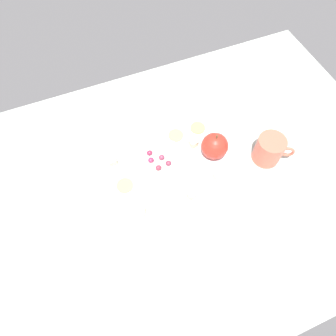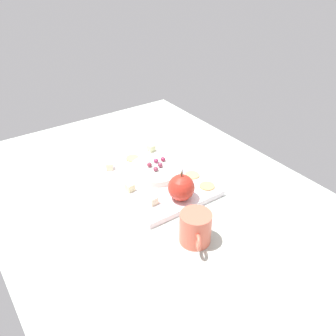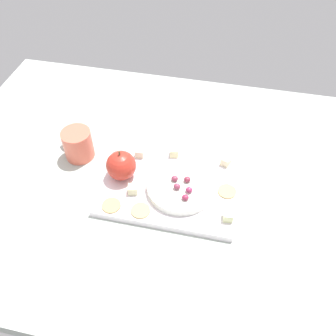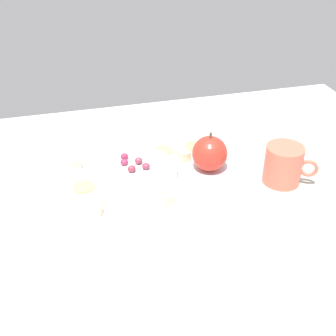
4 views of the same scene
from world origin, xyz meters
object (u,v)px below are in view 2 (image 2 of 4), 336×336
(cheese_cube_3, at_px, (153,200))
(grape_0, at_px, (156,161))
(cracker_0, at_px, (133,158))
(grape_1, at_px, (163,159))
(cracker_2, at_px, (192,175))
(grape_2, at_px, (149,165))
(serving_dish, at_px, (155,170))
(cheese_cube_4, at_px, (186,183))
(cracker_1, at_px, (207,186))
(cup, at_px, (195,228))
(apple_whole, at_px, (181,188))
(cheese_cube_2, at_px, (130,187))
(platter, at_px, (156,181))
(cheese_cube_1, at_px, (110,166))
(grape_3, at_px, (156,169))
(cheese_cube_0, at_px, (151,148))
(grape_4, at_px, (160,165))

(cheese_cube_3, distance_m, grape_0, 0.19)
(cracker_0, height_order, grape_1, grape_1)
(cracker_2, relative_size, grape_0, 2.71)
(grape_1, relative_size, grape_2, 1.00)
(serving_dish, distance_m, cheese_cube_4, 0.12)
(serving_dish, distance_m, cracker_1, 0.17)
(grape_0, height_order, cup, cup)
(apple_whole, distance_m, cheese_cube_3, 0.09)
(cheese_cube_2, relative_size, cracker_2, 0.49)
(grape_2, bearing_deg, grape_1, 95.52)
(platter, height_order, cup, cup)
(cracker_0, bearing_deg, cheese_cube_3, -17.13)
(cheese_cube_1, distance_m, cheese_cube_2, 0.14)
(cracker_1, relative_size, grape_2, 2.71)
(serving_dish, bearing_deg, cheese_cube_2, -71.17)
(cheese_cube_2, height_order, grape_3, grape_3)
(serving_dish, bearing_deg, grape_1, 114.39)
(cheese_cube_4, relative_size, grape_1, 1.33)
(cheese_cube_0, distance_m, cup, 0.44)
(cheese_cube_3, bearing_deg, grape_4, 139.25)
(serving_dish, xyz_separation_m, grape_2, (-0.01, -0.01, 0.02))
(cheese_cube_0, bearing_deg, grape_3, -27.43)
(cracker_0, xyz_separation_m, cup, (0.41, -0.06, 0.02))
(cheese_cube_1, bearing_deg, cracker_2, 47.14)
(apple_whole, distance_m, grape_3, 0.14)
(cracker_2, distance_m, grape_3, 0.12)
(serving_dish, xyz_separation_m, grape_3, (0.02, -0.01, 0.02))
(cheese_cube_1, bearing_deg, cheese_cube_0, 97.74)
(grape_4, bearing_deg, cheese_cube_0, 159.32)
(grape_4, bearing_deg, cracker_1, 25.87)
(grape_1, bearing_deg, cracker_0, -148.43)
(grape_1, height_order, cup, cup)
(cup, bearing_deg, cheese_cube_1, -175.12)
(cheese_cube_3, height_order, grape_3, grape_3)
(cheese_cube_0, height_order, cup, cup)
(serving_dish, distance_m, cheese_cube_3, 0.16)
(cracker_0, bearing_deg, grape_2, 2.07)
(apple_whole, distance_m, cheese_cube_0, 0.29)
(cheese_cube_0, bearing_deg, grape_2, -34.80)
(cup, bearing_deg, grape_4, 162.86)
(cheese_cube_0, bearing_deg, cracker_2, 5.96)
(cheese_cube_4, distance_m, cracker_1, 0.07)
(cheese_cube_1, relative_size, grape_0, 1.33)
(cracker_2, height_order, cup, cup)
(cracker_1, bearing_deg, serving_dish, -150.32)
(cheese_cube_0, height_order, grape_1, grape_1)
(cracker_1, bearing_deg, cracker_0, -159.11)
(cheese_cube_4, height_order, cracker_1, cheese_cube_4)
(cheese_cube_0, distance_m, cracker_0, 0.08)
(serving_dish, height_order, cheese_cube_1, cheese_cube_1)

